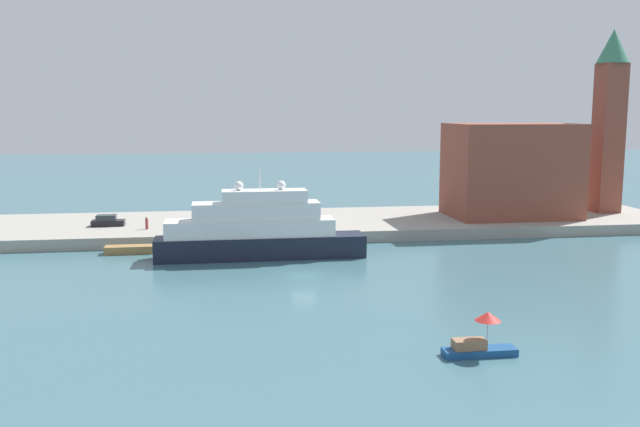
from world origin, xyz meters
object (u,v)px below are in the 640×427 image
object	(u,v)px
large_yacht	(257,231)
bell_tower	(609,114)
harbor_building	(511,170)
work_barge	(130,250)
person_figure	(147,223)
small_motorboat	(479,341)
mooring_bollard	(293,228)
parked_car	(108,221)

from	to	relation	value
large_yacht	bell_tower	world-z (taller)	bell_tower
large_yacht	harbor_building	bearing A→B (deg)	24.04
harbor_building	work_barge	bearing A→B (deg)	-167.13
person_figure	small_motorboat	bearing A→B (deg)	-60.63
large_yacht	mooring_bollard	distance (m)	9.85
bell_tower	parked_car	bearing A→B (deg)	-178.22
work_barge	small_motorboat	bearing A→B (deg)	-54.47
large_yacht	harbor_building	size ratio (longest dim) A/B	1.36
parked_car	bell_tower	bearing A→B (deg)	1.78
mooring_bollard	person_figure	bearing A→B (deg)	166.77
small_motorboat	work_barge	bearing A→B (deg)	125.53
bell_tower	harbor_building	bearing A→B (deg)	-172.87
large_yacht	person_figure	xyz separation A→B (m)	(-13.19, 12.70, -0.87)
bell_tower	small_motorboat	bearing A→B (deg)	-127.18
large_yacht	harbor_building	distance (m)	40.34
work_barge	person_figure	world-z (taller)	person_figure
parked_car	person_figure	world-z (taller)	person_figure
work_barge	mooring_bollard	world-z (taller)	mooring_bollard
harbor_building	bell_tower	size ratio (longest dim) A/B	0.65
large_yacht	bell_tower	xyz separation A→B (m)	(52.07, 18.25, 12.72)
small_motorboat	mooring_bollard	distance (m)	42.68
small_motorboat	work_barge	xyz separation A→B (m)	(-27.25, 38.16, -0.59)
small_motorboat	work_barge	size ratio (longest dim) A/B	0.90
work_barge	parked_car	world-z (taller)	parked_car
person_figure	work_barge	bearing A→B (deg)	-98.77
mooring_bollard	small_motorboat	bearing A→B (deg)	-79.36
large_yacht	work_barge	size ratio (longest dim) A/B	4.21
bell_tower	parked_car	size ratio (longest dim) A/B	6.32
small_motorboat	harbor_building	bearing A→B (deg)	64.51
parked_car	mooring_bollard	distance (m)	24.60
bell_tower	person_figure	size ratio (longest dim) A/B	16.50
person_figure	mooring_bollard	bearing A→B (deg)	-13.23
person_figure	mooring_bollard	size ratio (longest dim) A/B	1.93
bell_tower	mooring_bollard	xyz separation A→B (m)	(-47.13, -9.81, -13.91)
large_yacht	small_motorboat	xyz separation A→B (m)	(12.82, -33.50, -1.99)
large_yacht	work_barge	xyz separation A→B (m)	(-14.43, 4.66, -2.58)
bell_tower	person_figure	xyz separation A→B (m)	(-65.25, -5.55, -13.59)
small_motorboat	parked_car	world-z (taller)	small_motorboat
harbor_building	parked_car	world-z (taller)	harbor_building
parked_car	harbor_building	bearing A→B (deg)	0.26
mooring_bollard	large_yacht	bearing A→B (deg)	-120.33
parked_car	person_figure	distance (m)	6.24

